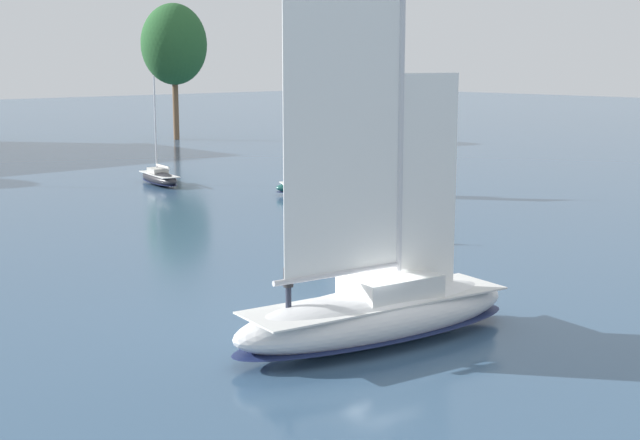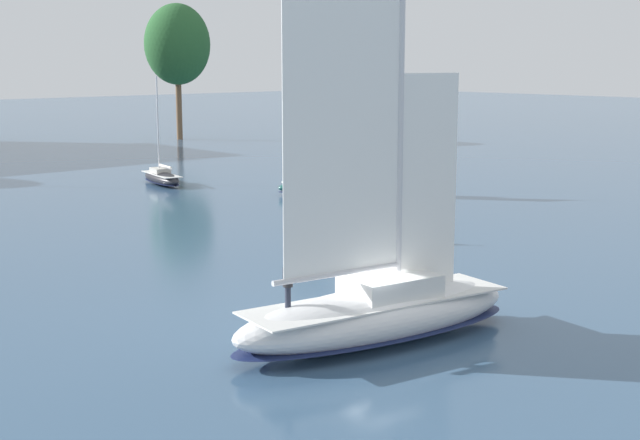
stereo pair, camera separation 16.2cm
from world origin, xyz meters
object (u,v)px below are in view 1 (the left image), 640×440
(sailboat_main, at_px, (378,308))
(sailboat_moored_mid_channel, at_px, (319,184))
(channel_buoy, at_px, (393,227))
(tree_shore_right, at_px, (174,45))
(sailboat_moored_far_slip, at_px, (159,177))

(sailboat_main, height_order, sailboat_moored_mid_channel, sailboat_main)
(channel_buoy, bearing_deg, sailboat_main, -138.80)
(tree_shore_right, relative_size, sailboat_main, 1.05)
(sailboat_moored_mid_channel, bearing_deg, tree_shore_right, 68.84)
(tree_shore_right, height_order, sailboat_moored_far_slip, tree_shore_right)
(sailboat_main, xyz_separation_m, sailboat_moored_mid_channel, (22.35, 27.53, -0.46))
(sailboat_main, bearing_deg, sailboat_moored_mid_channel, 50.93)
(sailboat_main, bearing_deg, sailboat_moored_far_slip, 67.84)
(tree_shore_right, relative_size, channel_buoy, 7.60)
(sailboat_main, relative_size, sailboat_moored_mid_channel, 1.74)
(tree_shore_right, distance_m, sailboat_moored_far_slip, 42.89)
(tree_shore_right, xyz_separation_m, sailboat_main, (-40.22, -73.69, -10.49))
(sailboat_moored_far_slip, bearing_deg, sailboat_main, -112.16)
(sailboat_moored_far_slip, relative_size, channel_buoy, 3.92)
(sailboat_moored_mid_channel, distance_m, channel_buoy, 18.40)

